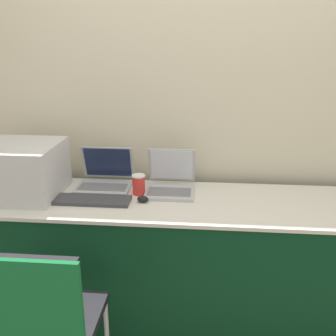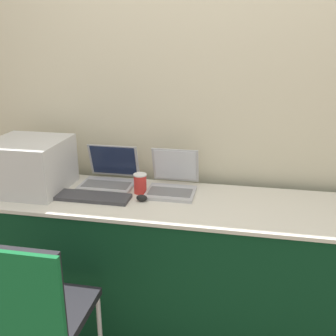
{
  "view_description": "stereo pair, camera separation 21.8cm",
  "coord_description": "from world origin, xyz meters",
  "views": [
    {
      "loc": [
        0.01,
        -1.74,
        1.67
      ],
      "look_at": [
        -0.17,
        0.32,
        0.97
      ],
      "focal_mm": 42.0,
      "sensor_mm": 36.0,
      "label": 1
    },
    {
      "loc": [
        0.23,
        -1.7,
        1.67
      ],
      "look_at": [
        -0.17,
        0.32,
        0.97
      ],
      "focal_mm": 42.0,
      "sensor_mm": 36.0,
      "label": 2
    }
  ],
  "objects": [
    {
      "name": "coffee_cup",
      "position": [
        -0.35,
        0.37,
        0.85
      ],
      "size": [
        0.08,
        0.08,
        0.12
      ],
      "color": "red",
      "rests_on": "table"
    },
    {
      "name": "table",
      "position": [
        0.0,
        0.29,
        0.4
      ],
      "size": [
        2.54,
        0.6,
        0.79
      ],
      "color": "#0C381E",
      "rests_on": "ground_plane"
    },
    {
      "name": "chair",
      "position": [
        -0.65,
        -0.43,
        0.55
      ],
      "size": [
        0.46,
        0.44,
        0.89
      ],
      "color": "black",
      "rests_on": "ground_plane"
    },
    {
      "name": "mouse",
      "position": [
        -0.31,
        0.25,
        0.81
      ],
      "size": [
        0.06,
        0.04,
        0.04
      ],
      "color": "black",
      "rests_on": "table"
    },
    {
      "name": "laptop_right",
      "position": [
        -0.17,
        0.44,
        0.84
      ],
      "size": [
        0.28,
        0.32,
        0.24
      ],
      "color": "#B7B7BC",
      "rests_on": "table"
    },
    {
      "name": "printer",
      "position": [
        -1.01,
        0.3,
        0.95
      ],
      "size": [
        0.43,
        0.42,
        0.3
      ],
      "color": "silver",
      "rests_on": "table"
    },
    {
      "name": "laptop_left",
      "position": [
        -0.57,
        0.47,
        0.84
      ],
      "size": [
        0.32,
        0.29,
        0.23
      ],
      "color": "#B7B7BC",
      "rests_on": "table"
    },
    {
      "name": "external_keyboard",
      "position": [
        -0.59,
        0.23,
        0.8
      ],
      "size": [
        0.42,
        0.14,
        0.02
      ],
      "color": "#3D3D42",
      "rests_on": "table"
    },
    {
      "name": "wall_back",
      "position": [
        0.0,
        0.69,
        1.3
      ],
      "size": [
        8.0,
        0.05,
        2.6
      ],
      "color": "beige",
      "rests_on": "ground_plane"
    }
  ]
}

